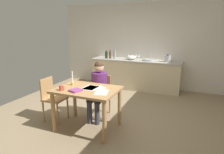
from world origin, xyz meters
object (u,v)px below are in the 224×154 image
object	(u,v)px
chair_at_table	(101,93)
wine_glass_back_left	(133,55)
person_seated	(98,86)
coffee_mug	(61,88)
stovetop_kettle	(168,58)
candlestick	(73,81)
dining_table	(87,95)
chair_side_empty	(52,97)
sink_unit	(149,60)
wine_glass_near_sink	(139,56)
bottle_wine_red	(115,54)
mixing_bowl	(131,58)
wine_glass_by_kettle	(136,55)
bottle_oil	(106,55)
book_magazine	(75,90)
bottle_vinegar	(110,55)
wine_glass_back_right	(128,55)

from	to	relation	value
chair_at_table	wine_glass_back_left	world-z (taller)	wine_glass_back_left
person_seated	wine_glass_back_left	xyz separation A→B (m)	(0.01, 2.43, 0.33)
coffee_mug	stovetop_kettle	xyz separation A→B (m)	(1.41, 3.04, 0.17)
person_seated	candlestick	xyz separation A→B (m)	(-0.34, -0.40, 0.17)
dining_table	chair_side_empty	bearing A→B (deg)	177.46
dining_table	sink_unit	distance (m)	2.84
wine_glass_near_sink	stovetop_kettle	bearing A→B (deg)	-9.63
chair_side_empty	coffee_mug	size ratio (longest dim) A/B	8.00
chair_at_table	chair_side_empty	bearing A→B (deg)	-142.23
stovetop_kettle	wine_glass_near_sink	bearing A→B (deg)	170.37
sink_unit	bottle_wine_red	world-z (taller)	bottle_wine_red
mixing_bowl	wine_glass_by_kettle	distance (m)	0.19
person_seated	chair_side_empty	xyz separation A→B (m)	(-0.80, -0.46, -0.19)
bottle_oil	dining_table	bearing A→B (deg)	-73.01
sink_unit	wine_glass_back_left	bearing A→B (deg)	164.72
chair_at_table	wine_glass_back_left	bearing A→B (deg)	89.46
chair_side_empty	bottle_wine_red	size ratio (longest dim) A/B	2.85
chair_side_empty	wine_glass_by_kettle	size ratio (longest dim) A/B	5.67
candlestick	coffee_mug	bearing A→B (deg)	-88.69
candlestick	book_magazine	world-z (taller)	candlestick
bottle_wine_red	mixing_bowl	xyz separation A→B (m)	(0.56, -0.03, -0.07)
person_seated	bottle_vinegar	bearing A→B (deg)	107.07
dining_table	chair_at_table	size ratio (longest dim) A/B	1.31
wine_glass_back_right	bottle_wine_red	bearing A→B (deg)	-161.52
coffee_mug	sink_unit	xyz separation A→B (m)	(0.88, 3.05, 0.10)
sink_unit	wine_glass_back_left	world-z (taller)	sink_unit
bottle_oil	wine_glass_back_left	xyz separation A→B (m)	(0.81, 0.24, -0.00)
candlestick	bottle_oil	size ratio (longest dim) A/B	1.03
stovetop_kettle	bottle_oil	bearing A→B (deg)	-177.34
mixing_bowl	wine_glass_by_kettle	xyz separation A→B (m)	(0.09, 0.16, 0.05)
book_magazine	chair_side_empty	bearing A→B (deg)	179.38
chair_side_empty	sink_unit	world-z (taller)	sink_unit
candlestick	wine_glass_back_left	world-z (taller)	wine_glass_back_left
candlestick	stovetop_kettle	size ratio (longest dim) A/B	1.21
bottle_wine_red	wine_glass_back_left	distance (m)	0.58
wine_glass_back_right	bottle_vinegar	bearing A→B (deg)	-159.82
chair_side_empty	wine_glass_near_sink	bearing A→B (deg)	71.01
coffee_mug	sink_unit	bearing A→B (deg)	73.95
candlestick	wine_glass_back_left	bearing A→B (deg)	82.93
coffee_mug	wine_glass_near_sink	size ratio (longest dim) A/B	0.71
chair_at_table	sink_unit	distance (m)	2.25
dining_table	coffee_mug	size ratio (longest dim) A/B	10.33
chair_side_empty	candlestick	distance (m)	0.59
sink_unit	bottle_vinegar	distance (m)	1.23
coffee_mug	bottle_vinegar	size ratio (longest dim) A/B	0.40
sink_unit	bottle_wine_red	distance (m)	1.10
mixing_bowl	bottle_vinegar	bearing A→B (deg)	-177.25
dining_table	bottle_vinegar	size ratio (longest dim) A/B	4.14
coffee_mug	wine_glass_back_right	xyz separation A→B (m)	(0.19, 3.19, 0.18)
wine_glass_back_right	chair_at_table	bearing A→B (deg)	-86.71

